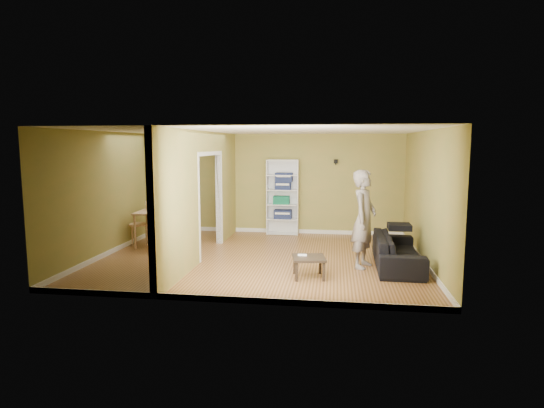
{
  "coord_description": "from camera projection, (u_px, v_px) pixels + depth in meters",
  "views": [
    {
      "loc": [
        1.49,
        -9.07,
        2.32
      ],
      "look_at": [
        0.2,
        0.2,
        1.1
      ],
      "focal_mm": 30.0,
      "sensor_mm": 36.0,
      "label": 1
    }
  ],
  "objects": [
    {
      "name": "dining_table",
      "position": [
        165.0,
        215.0,
        10.46
      ],
      "size": [
        1.28,
        0.86,
        0.8
      ],
      "rotation": [
        0.0,
        0.0,
        0.05
      ],
      "color": "beige",
      "rests_on": "ground"
    },
    {
      "name": "paper_box_navy_a",
      "position": [
        283.0,
        214.0,
        11.83
      ],
      "size": [
        0.45,
        0.29,
        0.23
      ],
      "primitive_type": "cube",
      "color": "navy",
      "rests_on": "bookshelf"
    },
    {
      "name": "person",
      "position": [
        364.0,
        211.0,
        8.54
      ],
      "size": [
        0.96,
        0.86,
        2.18
      ],
      "primitive_type": "imported",
      "rotation": [
        0.0,
        0.0,
        1.22
      ],
      "color": "slate",
      "rests_on": "ground"
    },
    {
      "name": "paper_box_teal",
      "position": [
        281.0,
        200.0,
        11.79
      ],
      "size": [
        0.41,
        0.27,
        0.21
      ],
      "primitive_type": "cube",
      "color": "#1B6C60",
      "rests_on": "bookshelf"
    },
    {
      "name": "partition",
      "position": [
        204.0,
        194.0,
        9.41
      ],
      "size": [
        0.22,
        5.5,
        2.6
      ],
      "primitive_type": null,
      "color": "olive",
      "rests_on": "ground"
    },
    {
      "name": "chair_near",
      "position": [
        160.0,
        231.0,
        9.86
      ],
      "size": [
        0.52,
        0.52,
        0.93
      ],
      "primitive_type": null,
      "rotation": [
        0.0,
        0.0,
        0.25
      ],
      "color": "tan",
      "rests_on": "ground"
    },
    {
      "name": "coffee_table",
      "position": [
        309.0,
        260.0,
        7.97
      ],
      "size": [
        0.56,
        0.56,
        0.37
      ],
      "rotation": [
        0.0,
        0.0,
        0.16
      ],
      "color": "#34291B",
      "rests_on": "ground"
    },
    {
      "name": "wall_speaker",
      "position": [
        336.0,
        161.0,
        11.6
      ],
      "size": [
        0.1,
        0.1,
        0.1
      ],
      "primitive_type": "cube",
      "color": "black",
      "rests_on": "room_shell"
    },
    {
      "name": "sofa",
      "position": [
        398.0,
        246.0,
        8.67
      ],
      "size": [
        2.13,
        0.95,
        0.81
      ],
      "primitive_type": "imported",
      "rotation": [
        0.0,
        0.0,
        1.55
      ],
      "color": "#2C2B33",
      "rests_on": "ground"
    },
    {
      "name": "paper_box_navy_b",
      "position": [
        283.0,
        186.0,
        11.73
      ],
      "size": [
        0.4,
        0.26,
        0.21
      ],
      "primitive_type": "cube",
      "color": "navy",
      "rests_on": "bookshelf"
    },
    {
      "name": "game_controller",
      "position": [
        302.0,
        255.0,
        8.03
      ],
      "size": [
        0.16,
        0.04,
        0.03
      ],
      "primitive_type": "cube",
      "color": "white",
      "rests_on": "coffee_table"
    },
    {
      "name": "chair_left",
      "position": [
        139.0,
        223.0,
        10.65
      ],
      "size": [
        0.61,
        0.61,
        1.0
      ],
      "primitive_type": null,
      "rotation": [
        0.0,
        0.0,
        -1.15
      ],
      "color": "tan",
      "rests_on": "ground"
    },
    {
      "name": "room_shell",
      "position": [
        261.0,
        195.0,
        9.24
      ],
      "size": [
        6.5,
        6.5,
        6.5
      ],
      "color": "#9F6E45",
      "rests_on": "ground"
    },
    {
      "name": "paper_box_navy_c",
      "position": [
        284.0,
        176.0,
        11.7
      ],
      "size": [
        0.44,
        0.29,
        0.22
      ],
      "primitive_type": "cube",
      "color": "#172A4C",
      "rests_on": "bookshelf"
    },
    {
      "name": "chair_far",
      "position": [
        177.0,
        221.0,
        11.14
      ],
      "size": [
        0.47,
        0.47,
        0.95
      ],
      "primitive_type": null,
      "rotation": [
        0.0,
        0.0,
        3.22
      ],
      "color": "#CFB875",
      "rests_on": "ground"
    },
    {
      "name": "bookshelf",
      "position": [
        283.0,
        197.0,
        11.82
      ],
      "size": [
        0.82,
        0.36,
        1.95
      ],
      "color": "white",
      "rests_on": "ground"
    }
  ]
}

